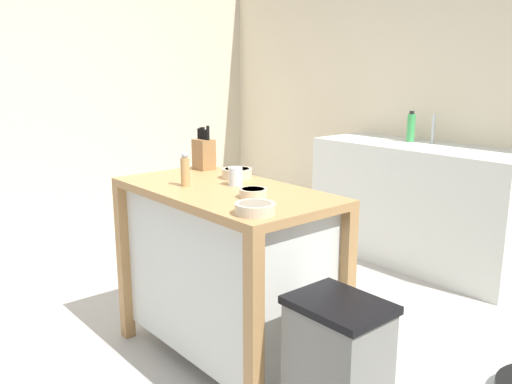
# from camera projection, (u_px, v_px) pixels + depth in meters

# --- Properties ---
(ground_plane) EXTENTS (6.19, 6.19, 0.00)m
(ground_plane) POSITION_uv_depth(u_px,v_px,m) (178.00, 355.00, 2.80)
(ground_plane) COLOR #ADA8A0
(ground_plane) RESTS_ON ground
(wall_back) EXTENTS (5.19, 0.10, 2.60)m
(wall_back) POSITION_uv_depth(u_px,v_px,m) (454.00, 89.00, 4.07)
(wall_back) COLOR beige
(wall_back) RESTS_ON ground
(wall_left) EXTENTS (0.10, 3.10, 2.60)m
(wall_left) POSITION_uv_depth(u_px,v_px,m) (112.00, 85.00, 5.03)
(wall_left) COLOR beige
(wall_left) RESTS_ON ground
(kitchen_island) EXTENTS (1.15, 0.60, 0.90)m
(kitchen_island) POSITION_uv_depth(u_px,v_px,m) (225.00, 266.00, 2.65)
(kitchen_island) COLOR #AD7F4C
(kitchen_island) RESTS_ON ground
(knife_block) EXTENTS (0.11, 0.09, 0.25)m
(knife_block) POSITION_uv_depth(u_px,v_px,m) (204.00, 153.00, 3.00)
(knife_block) COLOR #9E7042
(knife_block) RESTS_ON kitchen_island
(bowl_ceramic_small) EXTENTS (0.12, 0.12, 0.04)m
(bowl_ceramic_small) POSITION_uv_depth(u_px,v_px,m) (253.00, 193.00, 2.37)
(bowl_ceramic_small) COLOR beige
(bowl_ceramic_small) RESTS_ON kitchen_island
(bowl_stoneware_deep) EXTENTS (0.15, 0.15, 0.05)m
(bowl_stoneware_deep) POSITION_uv_depth(u_px,v_px,m) (237.00, 173.00, 2.78)
(bowl_stoneware_deep) COLOR beige
(bowl_stoneware_deep) RESTS_ON kitchen_island
(bowl_ceramic_wide) EXTENTS (0.16, 0.16, 0.04)m
(bowl_ceramic_wide) POSITION_uv_depth(u_px,v_px,m) (255.00, 208.00, 2.10)
(bowl_ceramic_wide) COLOR beige
(bowl_ceramic_wide) RESTS_ON kitchen_island
(drinking_cup) EXTENTS (0.07, 0.07, 0.09)m
(drinking_cup) POSITION_uv_depth(u_px,v_px,m) (235.00, 176.00, 2.61)
(drinking_cup) COLOR silver
(drinking_cup) RESTS_ON kitchen_island
(pepper_grinder) EXTENTS (0.04, 0.04, 0.17)m
(pepper_grinder) POSITION_uv_depth(u_px,v_px,m) (185.00, 170.00, 2.58)
(pepper_grinder) COLOR tan
(pepper_grinder) RESTS_ON kitchen_island
(trash_bin) EXTENTS (0.36, 0.28, 0.63)m
(trash_bin) POSITION_uv_depth(u_px,v_px,m) (337.00, 378.00, 2.03)
(trash_bin) COLOR slate
(trash_bin) RESTS_ON ground
(sink_counter) EXTENTS (1.63, 0.60, 0.90)m
(sink_counter) POSITION_uv_depth(u_px,v_px,m) (417.00, 204.00, 4.06)
(sink_counter) COLOR silver
(sink_counter) RESTS_ON ground
(sink_faucet) EXTENTS (0.02, 0.02, 0.22)m
(sink_faucet) POSITION_uv_depth(u_px,v_px,m) (433.00, 129.00, 4.02)
(sink_faucet) COLOR #B7BCC1
(sink_faucet) RESTS_ON sink_counter
(bottle_spray_cleaner) EXTENTS (0.06, 0.06, 0.24)m
(bottle_spray_cleaner) POSITION_uv_depth(u_px,v_px,m) (411.00, 127.00, 4.12)
(bottle_spray_cleaner) COLOR green
(bottle_spray_cleaner) RESTS_ON sink_counter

